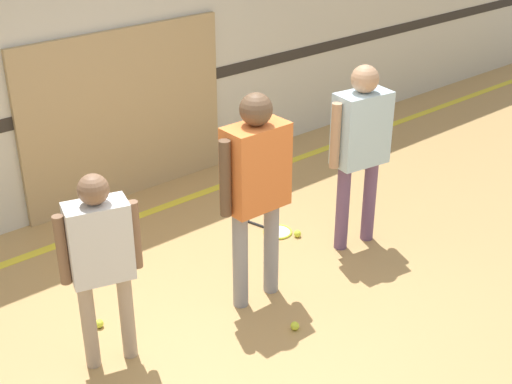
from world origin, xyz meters
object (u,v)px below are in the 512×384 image
object	(u,v)px
person_student_left	(100,251)
tennis_ball_by_spare_racket	(298,234)
person_instructor	(256,178)
tennis_ball_stray_left	(99,324)
racket_spare_on_floor	(276,231)
tennis_ball_near_instructor	(295,326)
person_student_right	(361,138)

from	to	relation	value
person_student_left	tennis_ball_by_spare_racket	bearing A→B (deg)	26.80
person_instructor	tennis_ball_stray_left	bearing A→B (deg)	158.86
tennis_ball_stray_left	racket_spare_on_floor	bearing A→B (deg)	6.19
tennis_ball_near_instructor	tennis_ball_stray_left	bearing A→B (deg)	138.66
tennis_ball_by_spare_racket	tennis_ball_stray_left	size ratio (longest dim) A/B	1.00
tennis_ball_by_spare_racket	tennis_ball_near_instructor	bearing A→B (deg)	-134.06
racket_spare_on_floor	person_student_left	bearing A→B (deg)	91.90
tennis_ball_by_spare_racket	person_student_right	bearing A→B (deg)	-51.71
tennis_ball_stray_left	person_student_right	bearing A→B (deg)	-9.16
tennis_ball_near_instructor	tennis_ball_by_spare_racket	world-z (taller)	same
person_student_left	person_student_right	bearing A→B (deg)	16.29
person_student_right	tennis_ball_by_spare_racket	size ratio (longest dim) A/B	24.87
person_student_right	tennis_ball_near_instructor	world-z (taller)	person_student_right
racket_spare_on_floor	tennis_ball_by_spare_racket	size ratio (longest dim) A/B	7.68
person_student_left	tennis_ball_near_instructor	distance (m)	1.58
racket_spare_on_floor	tennis_ball_near_instructor	bearing A→B (deg)	129.70
tennis_ball_near_instructor	tennis_ball_stray_left	distance (m)	1.45
person_instructor	tennis_ball_stray_left	xyz separation A→B (m)	(-1.14, 0.45, -1.01)
tennis_ball_near_instructor	racket_spare_on_floor	bearing A→B (deg)	53.90
person_student_left	tennis_ball_near_instructor	bearing A→B (deg)	-9.49
person_student_left	racket_spare_on_floor	bearing A→B (deg)	32.34
person_student_left	racket_spare_on_floor	distance (m)	2.31
person_instructor	person_student_right	size ratio (longest dim) A/B	1.03
tennis_ball_by_spare_racket	tennis_ball_stray_left	distance (m)	2.04
racket_spare_on_floor	tennis_ball_stray_left	size ratio (longest dim) A/B	7.68
person_instructor	tennis_ball_near_instructor	bearing A→B (deg)	-95.25
person_instructor	person_student_right	bearing A→B (deg)	4.10
person_student_right	tennis_ball_by_spare_racket	distance (m)	1.11
person_instructor	person_student_left	xyz separation A→B (m)	(-1.25, 0.07, -0.16)
person_student_right	tennis_ball_stray_left	bearing A→B (deg)	-0.80
person_student_right	racket_spare_on_floor	bearing A→B (deg)	-47.04
tennis_ball_near_instructor	tennis_ball_stray_left	world-z (taller)	same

